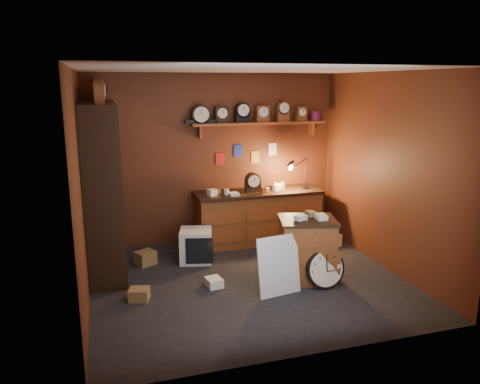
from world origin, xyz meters
name	(u,v)px	position (x,y,z in m)	size (l,w,h in m)	color
floor	(248,281)	(0.00, 0.00, 0.00)	(4.00, 4.00, 0.00)	black
room_shell	(250,150)	(0.04, 0.11, 1.72)	(4.02, 3.62, 2.71)	#5B2A15
shelving_unit	(100,181)	(-1.79, 0.98, 1.25)	(0.47, 1.60, 2.58)	black
workbench	(258,214)	(0.64, 1.47, 0.47)	(2.06, 0.66, 1.36)	brown
low_cabinet	(307,247)	(0.76, -0.15, 0.45)	(0.85, 0.77, 0.92)	brown
big_round_clock	(325,269)	(0.87, -0.46, 0.25)	(0.51, 0.17, 0.52)	black
white_panel	(278,293)	(0.25, -0.45, 0.00)	(0.56, 0.02, 0.75)	silver
mini_fridge	(196,246)	(-0.51, 0.91, 0.24)	(0.55, 0.57, 0.47)	silver
floor_box_a	(139,294)	(-1.42, -0.14, 0.07)	(0.23, 0.20, 0.14)	olive
floor_box_b	(214,282)	(-0.47, -0.03, 0.06)	(0.19, 0.23, 0.11)	white
floor_box_c	(145,258)	(-1.24, 0.98, 0.10)	(0.26, 0.22, 0.20)	olive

